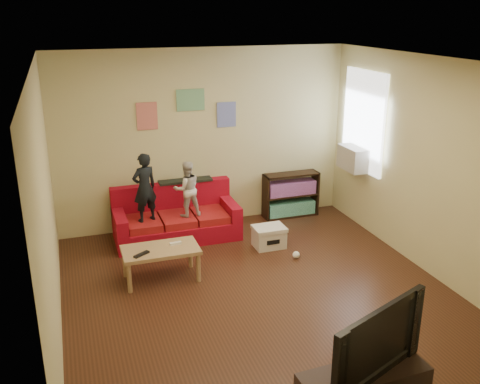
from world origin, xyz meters
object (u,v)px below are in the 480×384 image
object	(u,v)px
bookshelf	(291,197)
file_box	(269,237)
sofa	(176,220)
child_a	(145,188)
coffee_table	(161,253)
child_b	(187,189)
television	(368,338)

from	to	relation	value
bookshelf	file_box	size ratio (longest dim) A/B	2.03
sofa	child_a	size ratio (longest dim) A/B	1.82
sofa	coffee_table	distance (m)	1.33
child_a	child_b	xyz separation A→B (m)	(0.60, 0.00, -0.08)
sofa	file_box	size ratio (longest dim) A/B	4.02
child_a	child_b	world-z (taller)	child_a
child_a	television	distance (m)	4.11
child_a	television	xyz separation A→B (m)	(1.15, -3.95, -0.13)
sofa	file_box	distance (m)	1.42
bookshelf	television	bearing A→B (deg)	-106.06
child_b	television	xyz separation A→B (m)	(0.55, -3.95, -0.05)
child_b	file_box	bearing A→B (deg)	145.41
child_b	file_box	world-z (taller)	child_b
sofa	television	xyz separation A→B (m)	(0.70, -4.11, 0.47)
child_a	file_box	size ratio (longest dim) A/B	2.21
child_a	sofa	bearing A→B (deg)	-179.84
sofa	television	size ratio (longest dim) A/B	1.61
child_a	file_box	bearing A→B (deg)	139.66
child_a	coffee_table	distance (m)	1.20
bookshelf	child_b	bearing A→B (deg)	-167.48
coffee_table	bookshelf	bearing A→B (deg)	31.69
file_box	television	distance (m)	3.41
sofa	coffee_table	size ratio (longest dim) A/B	1.91
coffee_table	television	size ratio (longest dim) A/B	0.84
bookshelf	coffee_table	bearing A→B (deg)	-148.31
child_a	file_box	world-z (taller)	child_a
child_b	bookshelf	xyz separation A→B (m)	(1.80, 0.40, -0.46)
sofa	bookshelf	world-z (taller)	sofa
sofa	child_b	size ratio (longest dim) A/B	2.20
child_a	television	bearing A→B (deg)	86.77
television	sofa	bearing A→B (deg)	77.00
child_a	television	size ratio (longest dim) A/B	0.88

